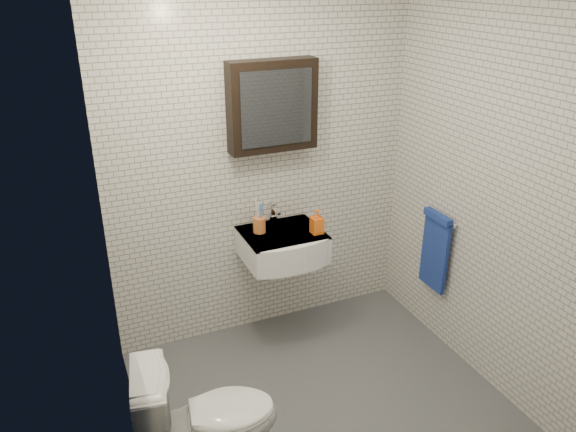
# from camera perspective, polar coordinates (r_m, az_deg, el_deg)

# --- Properties ---
(ground) EXTENTS (2.20, 2.00, 0.01)m
(ground) POSITION_cam_1_polar(r_m,az_deg,el_deg) (3.77, 3.54, -18.26)
(ground) COLOR #53555B
(ground) RESTS_ON ground
(room_shell) EXTENTS (2.22, 2.02, 2.51)m
(room_shell) POSITION_cam_1_polar(r_m,az_deg,el_deg) (2.99, 4.24, 2.98)
(room_shell) COLOR silver
(room_shell) RESTS_ON ground
(washbasin) EXTENTS (0.55, 0.50, 0.20)m
(washbasin) POSITION_cam_1_polar(r_m,az_deg,el_deg) (3.91, -0.37, -3.11)
(washbasin) COLOR white
(washbasin) RESTS_ON room_shell
(faucet) EXTENTS (0.06, 0.20, 0.15)m
(faucet) POSITION_cam_1_polar(r_m,az_deg,el_deg) (4.00, -1.48, 0.12)
(faucet) COLOR silver
(faucet) RESTS_ON washbasin
(mirror_cabinet) EXTENTS (0.60, 0.15, 0.60)m
(mirror_cabinet) POSITION_cam_1_polar(r_m,az_deg,el_deg) (3.75, -1.59, 11.10)
(mirror_cabinet) COLOR black
(mirror_cabinet) RESTS_ON room_shell
(towel_rail) EXTENTS (0.09, 0.30, 0.58)m
(towel_rail) POSITION_cam_1_polar(r_m,az_deg,el_deg) (4.09, 14.74, -3.13)
(towel_rail) COLOR silver
(towel_rail) RESTS_ON room_shell
(toothbrush_cup) EXTENTS (0.11, 0.11, 0.24)m
(toothbrush_cup) POSITION_cam_1_polar(r_m,az_deg,el_deg) (3.88, -2.94, -0.82)
(toothbrush_cup) COLOR #CD6B33
(toothbrush_cup) RESTS_ON washbasin
(soap_bottle) EXTENTS (0.08, 0.08, 0.17)m
(soap_bottle) POSITION_cam_1_polar(r_m,az_deg,el_deg) (3.85, 2.96, -0.56)
(soap_bottle) COLOR #DE4A17
(soap_bottle) RESTS_ON washbasin
(toilet) EXTENTS (0.78, 0.52, 0.74)m
(toilet) POSITION_cam_1_polar(r_m,az_deg,el_deg) (3.15, -8.12, -19.78)
(toilet) COLOR white
(toilet) RESTS_ON ground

